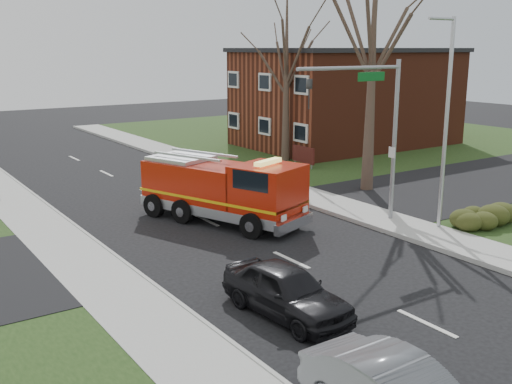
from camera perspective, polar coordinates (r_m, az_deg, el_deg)
ground at (r=21.13m, az=3.37°, el=-6.51°), size 120.00×120.00×0.00m
sidewalk_right at (r=25.18m, az=14.66°, el=-3.43°), size 2.40×80.00×0.15m
sidewalk_left at (r=18.25m, az=-12.52°, el=-9.89°), size 2.40×80.00×0.15m
brick_building at (r=46.03m, az=8.66°, el=8.93°), size 15.40×10.40×7.25m
health_center_sign at (r=36.72m, az=4.54°, el=3.53°), size 0.12×2.00×1.40m
hedge_corner at (r=26.60m, az=20.34°, el=-1.81°), size 2.80×2.00×0.90m
bare_tree_near at (r=30.65m, az=11.08°, el=13.63°), size 6.00×6.00×12.00m
bare_tree_far at (r=38.45m, az=2.92°, el=12.41°), size 5.25×5.25×10.50m
traffic_signal_mast at (r=24.56m, az=11.13°, el=7.39°), size 5.29×0.18×6.80m
streetlight_pole at (r=24.70m, az=17.61°, el=6.68°), size 1.48×0.16×8.40m
fire_engine at (r=25.39m, az=-3.11°, el=0.06°), size 4.84×7.67×2.93m
parked_car_maroon at (r=16.75m, az=2.90°, el=-9.36°), size 2.03×4.35×1.44m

